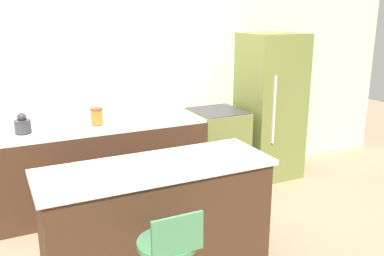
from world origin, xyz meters
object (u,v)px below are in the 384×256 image
at_px(refrigerator, 270,106).
at_px(mixing_bowl, 163,112).
at_px(kettle, 23,125).
at_px(oven_range, 217,148).

xyz_separation_m(refrigerator, mixing_bowl, (-1.47, 0.01, 0.07)).
bearing_deg(mixing_bowl, kettle, 180.00).
bearing_deg(kettle, refrigerator, -0.16).
height_order(kettle, mixing_bowl, kettle).
bearing_deg(refrigerator, mixing_bowl, 179.67).
height_order(refrigerator, mixing_bowl, refrigerator).
relative_size(oven_range, mixing_bowl, 3.64).
height_order(oven_range, refrigerator, refrigerator).
bearing_deg(oven_range, kettle, 179.97).
relative_size(oven_range, kettle, 4.66).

